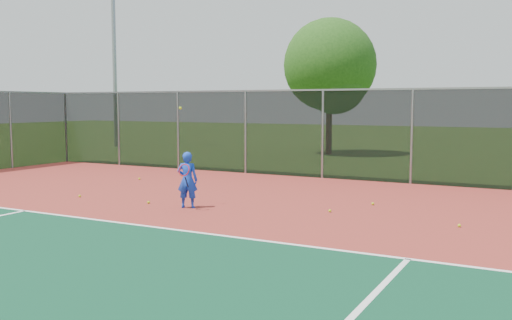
# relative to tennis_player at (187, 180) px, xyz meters

# --- Properties ---
(ground) EXTENTS (120.00, 120.00, 0.00)m
(ground) POSITION_rel_tennis_player_xyz_m (3.85, -5.17, -0.71)
(ground) COLOR #315317
(ground) RESTS_ON ground
(court_apron) EXTENTS (30.00, 20.00, 0.02)m
(court_apron) POSITION_rel_tennis_player_xyz_m (3.85, -3.17, -0.70)
(court_apron) COLOR maroon
(court_apron) RESTS_ON ground
(fence_back) EXTENTS (30.00, 0.06, 3.03)m
(fence_back) POSITION_rel_tennis_player_xyz_m (3.85, 6.83, 0.85)
(fence_back) COLOR black
(fence_back) RESTS_ON court_apron
(tennis_player) EXTENTS (0.59, 0.65, 2.46)m
(tennis_player) POSITION_rel_tennis_player_xyz_m (0.00, 0.00, 0.00)
(tennis_player) COLOR blue
(tennis_player) RESTS_ON court_apron
(practice_ball_0) EXTENTS (0.07, 0.07, 0.07)m
(practice_ball_0) POSITION_rel_tennis_player_xyz_m (-4.38, 3.52, -0.66)
(practice_ball_0) COLOR #B4CE18
(practice_ball_0) RESTS_ON court_apron
(practice_ball_1) EXTENTS (0.07, 0.07, 0.07)m
(practice_ball_1) POSITION_rel_tennis_player_xyz_m (3.28, 1.09, -0.66)
(practice_ball_1) COLOR #B4CE18
(practice_ball_1) RESTS_ON court_apron
(practice_ball_2) EXTENTS (0.07, 0.07, 0.07)m
(practice_ball_2) POSITION_rel_tennis_player_xyz_m (-1.21, 0.01, -0.66)
(practice_ball_2) COLOR #B4CE18
(practice_ball_2) RESTS_ON court_apron
(practice_ball_3) EXTENTS (0.07, 0.07, 0.07)m
(practice_ball_3) POSITION_rel_tennis_player_xyz_m (-3.49, -0.07, -0.66)
(practice_ball_3) COLOR #B4CE18
(practice_ball_3) RESTS_ON court_apron
(practice_ball_5) EXTENTS (0.07, 0.07, 0.07)m
(practice_ball_5) POSITION_rel_tennis_player_xyz_m (3.89, 2.48, -0.66)
(practice_ball_5) COLOR #B4CE18
(practice_ball_5) RESTS_ON court_apron
(practice_ball_6) EXTENTS (0.07, 0.07, 0.07)m
(practice_ball_6) POSITION_rel_tennis_player_xyz_m (6.21, 0.79, -0.66)
(practice_ball_6) COLOR #B4CE18
(practice_ball_6) RESTS_ON court_apron
(floodlight_nw) EXTENTS (0.90, 0.40, 13.33)m
(floodlight_nw) POSITION_rel_tennis_player_xyz_m (-15.31, 14.71, 6.74)
(floodlight_nw) COLOR gray
(floodlight_nw) RESTS_ON ground
(tree_back_left) EXTENTS (4.65, 4.65, 6.82)m
(tree_back_left) POSITION_rel_tennis_player_xyz_m (-2.23, 15.80, 3.57)
(tree_back_left) COLOR #382014
(tree_back_left) RESTS_ON ground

